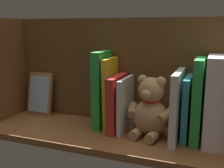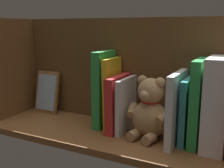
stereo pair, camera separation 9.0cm
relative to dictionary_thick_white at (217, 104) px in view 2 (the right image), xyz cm
name	(u,v)px [view 2 (the right image)]	position (x,y,z in cm)	size (l,w,h in cm)	color
ground_plane	(112,135)	(32.23, 3.07, -14.46)	(92.75, 29.28, 2.20)	brown
shelf_back_panel	(127,71)	(32.23, -9.32, 5.69)	(92.75, 1.50, 38.09)	brown
shelf_side_divider	(12,68)	(76.60, 3.07, 5.69)	(2.40, 23.28, 38.09)	brown
dictionary_thick_white	(217,104)	(0.00, 0.00, 0.00)	(6.37, 16.15, 26.71)	white
book_2	(198,102)	(5.36, -0.73, -0.45)	(2.76, 14.88, 25.81)	green
book_3	(187,110)	(8.48, -0.96, -3.42)	(1.87, 14.43, 19.87)	teal
book_4	(177,108)	(11.24, 1.11, -2.47)	(2.05, 18.56, 21.77)	silver
teddy_bear	(150,111)	(19.72, 1.25, -4.60)	(15.92, 14.05, 19.90)	tan
book_5	(126,105)	(28.71, -0.72, -4.22)	(1.35, 14.91, 18.27)	silver
book_6	(118,103)	(31.63, -0.51, -3.96)	(2.88, 15.33, 18.80)	red
book_7	(112,93)	(34.75, -2.21, -1.15)	(1.76, 11.92, 24.42)	yellow
book_8	(104,89)	(37.97, -1.96, 0.01)	(3.10, 12.43, 26.73)	green
picture_frame_leaning	(47,92)	(66.72, -5.44, -4.88)	(10.69, 4.81, 17.20)	#9E6B3D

